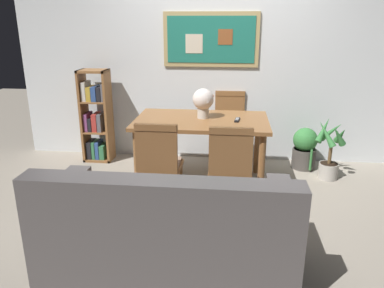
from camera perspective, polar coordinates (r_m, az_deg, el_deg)
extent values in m
plane|color=gray|center=(4.00, 2.90, -8.17)|extent=(12.00, 12.00, 0.00)
cube|color=silver|center=(4.91, 4.06, 12.63)|extent=(5.20, 0.10, 2.60)
cube|color=tan|center=(4.83, 2.87, 15.46)|extent=(1.18, 0.02, 0.66)
cube|color=#1E7260|center=(4.82, 2.86, 15.45)|extent=(1.08, 0.01, 0.56)
cube|color=beige|center=(4.83, 0.31, 14.89)|extent=(0.21, 0.00, 0.23)
cube|color=brown|center=(4.80, 5.05, 15.79)|extent=(0.18, 0.00, 0.18)
cube|color=brown|center=(4.13, 1.44, 3.51)|extent=(1.44, 0.90, 0.04)
cylinder|color=brown|center=(4.00, -8.27, -2.82)|extent=(0.07, 0.07, 0.71)
cylinder|color=brown|center=(3.89, 10.43, -3.53)|extent=(0.07, 0.07, 0.71)
cylinder|color=brown|center=(4.68, -6.08, 0.42)|extent=(0.07, 0.07, 0.71)
cylinder|color=brown|center=(4.59, 9.82, -0.11)|extent=(0.07, 0.07, 0.71)
cube|color=brown|center=(4.83, 5.61, 2.06)|extent=(0.40, 0.40, 0.03)
cube|color=#997A66|center=(4.82, 5.62, 2.37)|extent=(0.36, 0.36, 0.03)
cylinder|color=brown|center=(5.06, 7.48, 0.08)|extent=(0.04, 0.04, 0.42)
cylinder|color=brown|center=(5.06, 3.63, 0.21)|extent=(0.04, 0.04, 0.42)
cylinder|color=brown|center=(4.74, 7.55, -1.20)|extent=(0.04, 0.04, 0.42)
cylinder|color=brown|center=(4.74, 3.44, -1.06)|extent=(0.04, 0.04, 0.42)
cube|color=brown|center=(4.94, 5.72, 5.34)|extent=(0.38, 0.04, 0.46)
cube|color=brown|center=(4.90, 5.79, 7.61)|extent=(0.38, 0.05, 0.06)
cube|color=brown|center=(3.64, -4.74, -3.43)|extent=(0.40, 0.40, 0.03)
cube|color=#997A66|center=(3.63, -4.75, -3.03)|extent=(0.36, 0.36, 0.03)
cylinder|color=brown|center=(3.61, -7.82, -7.62)|extent=(0.04, 0.04, 0.42)
cylinder|color=brown|center=(3.55, -2.43, -7.94)|extent=(0.04, 0.04, 0.42)
cylinder|color=brown|center=(3.91, -6.65, -5.47)|extent=(0.04, 0.04, 0.42)
cylinder|color=brown|center=(3.85, -1.69, -5.72)|extent=(0.04, 0.04, 0.42)
cube|color=brown|center=(3.39, -5.41, -0.74)|extent=(0.38, 0.04, 0.46)
cube|color=brown|center=(3.33, -5.51, 2.51)|extent=(0.38, 0.05, 0.06)
cube|color=brown|center=(3.54, 5.76, -4.08)|extent=(0.40, 0.40, 0.03)
cube|color=#997A66|center=(3.53, 5.77, -3.67)|extent=(0.36, 0.36, 0.03)
cylinder|color=brown|center=(3.49, 2.78, -8.47)|extent=(0.04, 0.04, 0.42)
cylinder|color=brown|center=(3.49, 8.43, -8.66)|extent=(0.04, 0.04, 0.42)
cylinder|color=brown|center=(3.79, 3.10, -6.16)|extent=(0.04, 0.04, 0.42)
cylinder|color=brown|center=(3.79, 8.26, -6.34)|extent=(0.04, 0.04, 0.42)
cube|color=brown|center=(3.29, 5.86, -1.36)|extent=(0.38, 0.04, 0.46)
cube|color=brown|center=(3.23, 5.97, 1.98)|extent=(0.38, 0.05, 0.06)
cube|color=#514C4C|center=(2.93, -3.39, -14.45)|extent=(1.80, 0.84, 0.40)
cube|color=#514C4C|center=(2.44, -4.82, -10.17)|extent=(1.80, 0.20, 0.44)
cube|color=#514C4C|center=(3.00, -19.08, -7.81)|extent=(0.18, 0.80, 0.22)
cube|color=#514C4C|center=(2.76, 13.54, -9.64)|extent=(0.18, 0.80, 0.22)
cube|color=maroon|center=(2.70, -13.76, -9.14)|extent=(0.32, 0.16, 0.33)
cube|color=#8C6B4C|center=(2.59, -4.20, -9.87)|extent=(0.32, 0.16, 0.33)
cube|color=brown|center=(5.10, -15.96, 4.11)|extent=(0.03, 0.28, 1.19)
cube|color=brown|center=(4.98, -12.43, 4.08)|extent=(0.03, 0.28, 1.19)
cube|color=brown|center=(5.21, -13.72, -2.08)|extent=(0.36, 0.28, 0.03)
cube|color=brown|center=(4.93, -14.74, 10.62)|extent=(0.36, 0.28, 0.03)
cube|color=brown|center=(5.09, -14.04, 1.94)|extent=(0.30, 0.28, 0.02)
cube|color=brown|center=(5.00, -14.39, 6.30)|extent=(0.30, 0.28, 0.02)
cube|color=black|center=(5.20, -14.94, -0.68)|extent=(0.06, 0.22, 0.23)
cube|color=#337247|center=(5.18, -14.33, -0.73)|extent=(0.04, 0.22, 0.23)
cube|color=#2D4C8C|center=(5.16, -13.81, -0.74)|extent=(0.05, 0.22, 0.23)
cube|color=#337247|center=(5.15, -13.14, -0.99)|extent=(0.06, 0.22, 0.18)
cube|color=#7F3F72|center=(5.10, -15.37, 3.31)|extent=(0.04, 0.22, 0.23)
cube|color=black|center=(5.09, -14.83, 3.01)|extent=(0.04, 0.22, 0.17)
cube|color=#B2332D|center=(5.06, -14.20, 3.28)|extent=(0.06, 0.22, 0.23)
cube|color=#595960|center=(5.04, -13.52, 3.27)|extent=(0.05, 0.22, 0.23)
cube|color=beige|center=(5.01, -15.70, 7.74)|extent=(0.06, 0.22, 0.24)
cube|color=gold|center=(4.99, -15.00, 7.41)|extent=(0.06, 0.22, 0.18)
cube|color=#2D4C8C|center=(4.97, -14.29, 7.44)|extent=(0.06, 0.22, 0.18)
cube|color=black|center=(4.95, -13.57, 7.41)|extent=(0.05, 0.22, 0.18)
cube|color=#595960|center=(4.92, -12.90, 7.65)|extent=(0.06, 0.22, 0.22)
cylinder|color=#4C4742|center=(4.94, 16.47, -2.08)|extent=(0.29, 0.29, 0.25)
cylinder|color=#332319|center=(4.90, 16.59, -0.81)|extent=(0.26, 0.26, 0.02)
sphere|color=#387F3D|center=(4.86, 16.73, 0.62)|extent=(0.30, 0.30, 0.30)
cylinder|color=#387F3D|center=(4.79, 17.51, -2.31)|extent=(0.03, 0.03, 0.26)
cylinder|color=#387F3D|center=(5.03, 17.85, -1.34)|extent=(0.03, 0.03, 0.25)
cylinder|color=#B2ADA3|center=(4.72, 19.85, -3.81)|extent=(0.22, 0.22, 0.18)
cylinder|color=#332319|center=(4.69, 19.96, -2.88)|extent=(0.20, 0.20, 0.02)
cylinder|color=brown|center=(4.65, 20.14, -1.30)|extent=(0.04, 0.04, 0.25)
cone|color=#387F3D|center=(4.63, 21.55, 1.27)|extent=(0.12, 0.23, 0.23)
cone|color=#387F3D|center=(4.70, 20.27, 1.78)|extent=(0.27, 0.11, 0.25)
cone|color=#387F3D|center=(4.63, 19.25, 2.02)|extent=(0.24, 0.24, 0.30)
cone|color=#387F3D|center=(4.48, 19.63, 1.42)|extent=(0.24, 0.25, 0.30)
cone|color=#387F3D|center=(4.52, 21.23, 1.18)|extent=(0.23, 0.18, 0.26)
cylinder|color=beige|center=(4.16, 1.68, 4.82)|extent=(0.12, 0.12, 0.13)
sphere|color=silver|center=(4.13, 1.70, 6.79)|extent=(0.23, 0.23, 0.23)
sphere|color=silver|center=(4.21, 1.15, 6.85)|extent=(0.06, 0.06, 0.06)
sphere|color=silver|center=(4.05, 2.32, 6.34)|extent=(0.05, 0.05, 0.05)
sphere|color=#D86633|center=(4.14, 2.95, 7.14)|extent=(0.05, 0.05, 0.05)
cube|color=black|center=(4.08, 6.84, 3.64)|extent=(0.06, 0.16, 0.02)
cube|color=gray|center=(4.08, 6.85, 3.81)|extent=(0.05, 0.10, 0.00)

